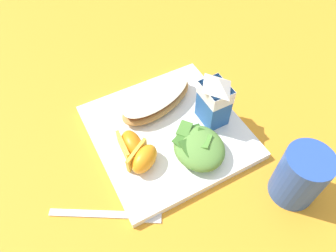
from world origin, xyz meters
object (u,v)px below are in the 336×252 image
(milk_carton, at_px, (215,98))
(orange_wedge_front, at_px, (131,145))
(drinking_blue_cup, at_px, (300,176))
(white_plate, at_px, (168,131))
(green_salad_pile, at_px, (199,147))
(metal_fork, at_px, (115,214))
(cheesy_pizza_bread, at_px, (156,98))
(orange_wedge_middle, at_px, (144,158))

(milk_carton, relative_size, orange_wedge_front, 1.78)
(drinking_blue_cup, bearing_deg, white_plate, -148.13)
(white_plate, relative_size, orange_wedge_front, 4.53)
(green_salad_pile, distance_m, metal_fork, 0.18)
(white_plate, bearing_deg, metal_fork, -56.26)
(cheesy_pizza_bread, distance_m, orange_wedge_front, 0.12)
(orange_wedge_front, bearing_deg, milk_carton, 88.32)
(white_plate, xyz_separation_m, cheesy_pizza_bread, (-0.07, 0.01, 0.03))
(green_salad_pile, relative_size, drinking_blue_cup, 1.00)
(milk_carton, distance_m, orange_wedge_middle, 0.17)
(orange_wedge_middle, bearing_deg, green_salad_pile, 74.65)
(green_salad_pile, xyz_separation_m, orange_wedge_middle, (-0.03, -0.10, -0.00))
(drinking_blue_cup, bearing_deg, green_salad_pile, -141.11)
(milk_carton, xyz_separation_m, drinking_blue_cup, (0.19, 0.04, -0.02))
(milk_carton, bearing_deg, metal_fork, -70.39)
(white_plate, bearing_deg, milk_carton, 79.08)
(orange_wedge_middle, relative_size, metal_fork, 0.41)
(orange_wedge_middle, bearing_deg, orange_wedge_front, -168.16)
(green_salad_pile, height_order, drinking_blue_cup, drinking_blue_cup)
(green_salad_pile, bearing_deg, orange_wedge_middle, -105.35)
(green_salad_pile, height_order, milk_carton, milk_carton)
(metal_fork, distance_m, drinking_blue_cup, 0.31)
(green_salad_pile, distance_m, drinking_blue_cup, 0.17)
(drinking_blue_cup, bearing_deg, orange_wedge_front, -132.82)
(cheesy_pizza_bread, bearing_deg, drinking_blue_cup, 23.52)
(orange_wedge_middle, bearing_deg, drinking_blue_cup, 51.97)
(metal_fork, bearing_deg, drinking_blue_cup, 69.98)
(green_salad_pile, bearing_deg, cheesy_pizza_bread, -174.98)
(green_salad_pile, bearing_deg, drinking_blue_cup, 38.89)
(cheesy_pizza_bread, relative_size, orange_wedge_middle, 2.65)
(white_plate, height_order, green_salad_pile, green_salad_pile)
(orange_wedge_front, xyz_separation_m, orange_wedge_middle, (0.04, 0.01, 0.00))
(milk_carton, xyz_separation_m, orange_wedge_front, (-0.01, -0.17, -0.04))
(orange_wedge_front, distance_m, drinking_blue_cup, 0.29)
(white_plate, distance_m, green_salad_pile, 0.08)
(white_plate, bearing_deg, orange_wedge_front, -81.64)
(cheesy_pizza_bread, distance_m, metal_fork, 0.24)
(milk_carton, distance_m, drinking_blue_cup, 0.20)
(metal_fork, bearing_deg, orange_wedge_front, 141.32)
(drinking_blue_cup, bearing_deg, cheesy_pizza_bread, -156.48)
(milk_carton, relative_size, orange_wedge_middle, 1.57)
(white_plate, height_order, orange_wedge_middle, orange_wedge_middle)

